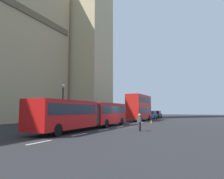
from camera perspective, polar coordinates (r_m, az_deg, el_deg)
ground_plane at (r=26.37m, az=2.39°, el=-10.02°), size 160.00×160.00×0.00m
lane_centre_marking at (r=24.13m, az=0.23°, el=-10.42°), size 25.20×0.16×0.01m
articulated_bus at (r=23.16m, az=-6.34°, el=-6.28°), size 16.51×2.54×2.90m
double_decker_bus at (r=40.89m, az=7.37°, el=-4.61°), size 9.12×2.54×4.90m
sedan_lead at (r=50.11m, az=10.76°, el=-6.78°), size 4.40×1.86×1.85m
sedan_trailing at (r=57.46m, az=12.07°, el=-6.59°), size 4.40×1.86×1.85m
traffic_cone_west at (r=25.57m, az=7.47°, el=-9.48°), size 0.36×0.36×0.58m
traffic_cone_middle at (r=32.98m, az=10.59°, el=-8.55°), size 0.36×0.36×0.58m
street_lamp at (r=26.82m, az=-13.18°, el=-3.27°), size 0.44×0.44×5.27m
pedestrian_near_cones at (r=20.87m, az=7.47°, el=-8.63°), size 0.36×0.46×1.69m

